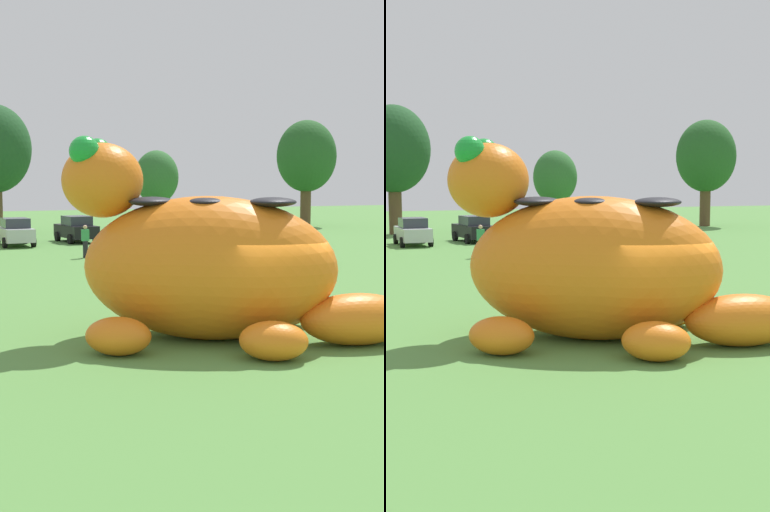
{
  "view_description": "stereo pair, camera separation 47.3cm",
  "coord_description": "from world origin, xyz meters",
  "views": [
    {
      "loc": [
        -8.23,
        -14.11,
        3.92
      ],
      "look_at": [
        -1.21,
        2.12,
        1.99
      ],
      "focal_mm": 47.65,
      "sensor_mm": 36.0,
      "label": 1
    },
    {
      "loc": [
        -7.79,
        -14.29,
        3.92
      ],
      "look_at": [
        -1.21,
        2.12,
        1.99
      ],
      "focal_mm": 47.65,
      "sensor_mm": 36.0,
      "label": 2
    }
  ],
  "objects": [
    {
      "name": "tree_mid_left",
      "position": [
        -1.54,
        38.26,
        6.3
      ],
      "size": [
        5.43,
        5.43,
        9.64
      ],
      "color": "brown",
      "rests_on": "ground"
    },
    {
      "name": "tree_centre",
      "position": [
        25.39,
        37.91,
        6.15
      ],
      "size": [
        5.3,
        5.3,
        9.4
      ],
      "color": "brown",
      "rests_on": "ground"
    },
    {
      "name": "ground_plane",
      "position": [
        0.0,
        0.0,
        0.0
      ],
      "size": [
        160.0,
        160.0,
        0.0
      ],
      "primitive_type": "plane",
      "color": "#568E42"
    },
    {
      "name": "car_orange",
      "position": [
        6.45,
        28.45,
        0.86
      ],
      "size": [
        2.43,
        4.32,
        1.72
      ],
      "color": "orange",
      "rests_on": "ground"
    },
    {
      "name": "tree_centre_left",
      "position": [
        11.68,
        39.41,
        4.29
      ],
      "size": [
        3.69,
        3.69,
        6.55
      ],
      "color": "brown",
      "rests_on": "ground"
    },
    {
      "name": "spectator_by_cars",
      "position": [
        0.6,
        20.26,
        0.85
      ],
      "size": [
        0.38,
        0.26,
        1.71
      ],
      "color": "black",
      "rests_on": "ground"
    },
    {
      "name": "car_silver",
      "position": [
        -1.68,
        28.53,
        0.86
      ],
      "size": [
        2.03,
        4.15,
        1.72
      ],
      "color": "#B7BABF",
      "rests_on": "ground"
    },
    {
      "name": "giant_inflatable_creature",
      "position": [
        -1.19,
        1.13,
        1.85
      ],
      "size": [
        9.72,
        6.87,
        5.05
      ],
      "color": "orange",
      "rests_on": "ground"
    },
    {
      "name": "car_black",
      "position": [
        2.41,
        29.6,
        0.86
      ],
      "size": [
        2.28,
        4.26,
        1.72
      ],
      "color": "black",
      "rests_on": "ground"
    }
  ]
}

